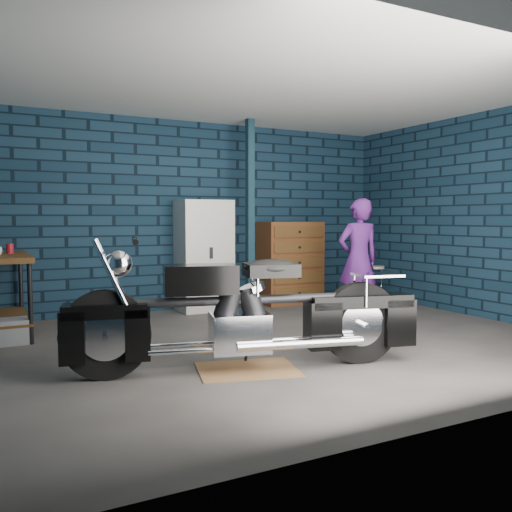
{
  "coord_description": "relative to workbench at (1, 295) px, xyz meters",
  "views": [
    {
      "loc": [
        -2.93,
        -4.89,
        1.31
      ],
      "look_at": [
        -0.22,
        0.3,
        0.9
      ],
      "focal_mm": 38.0,
      "sensor_mm": 36.0,
      "label": 1
    }
  ],
  "objects": [
    {
      "name": "room_walls",
      "position": [
        2.68,
        -1.2,
        1.45
      ],
      "size": [
        6.02,
        5.01,
        2.71
      ],
      "color": "#102436",
      "rests_on": "ground"
    },
    {
      "name": "mug_red",
      "position": [
        0.11,
        0.13,
        0.51
      ],
      "size": [
        0.1,
        0.1,
        0.11
      ],
      "primitive_type": "cylinder",
      "rotation": [
        0.0,
        0.0,
        -0.31
      ],
      "color": "#A51624",
      "rests_on": "workbench"
    },
    {
      "name": "workbench",
      "position": [
        0.0,
        0.0,
        0.0
      ],
      "size": [
        0.6,
        1.4,
        0.91
      ],
      "primitive_type": "cube",
      "color": "brown",
      "rests_on": "ground"
    },
    {
      "name": "shop_stool",
      "position": [
        5.35,
        0.03,
        -0.18
      ],
      "size": [
        0.4,
        0.4,
        0.56
      ],
      "primitive_type": null,
      "rotation": [
        0.0,
        0.0,
        -0.39
      ],
      "color": "beige",
      "rests_on": "ground"
    },
    {
      "name": "drip_mat",
      "position": [
        1.82,
        -2.52,
        -0.45
      ],
      "size": [
        0.98,
        0.83,
        0.01
      ],
      "primitive_type": "cube",
      "rotation": [
        0.0,
        0.0,
        -0.25
      ],
      "color": "brown",
      "rests_on": "ground"
    },
    {
      "name": "locker",
      "position": [
        2.64,
        0.48,
        0.33
      ],
      "size": [
        0.73,
        0.52,
        1.57
      ],
      "primitive_type": "cube",
      "color": "silver",
      "rests_on": "ground"
    },
    {
      "name": "storage_bin",
      "position": [
        0.02,
        -0.5,
        -0.32
      ],
      "size": [
        0.42,
        0.3,
        0.26
      ],
      "primitive_type": "cube",
      "color": "gray",
      "rests_on": "ground"
    },
    {
      "name": "tool_chest",
      "position": [
        4.07,
        0.48,
        0.17
      ],
      "size": [
        0.94,
        0.52,
        1.26
      ],
      "primitive_type": "cube",
      "color": "brown",
      "rests_on": "ground"
    },
    {
      "name": "ground",
      "position": [
        2.68,
        -1.75,
        -0.46
      ],
      "size": [
        6.0,
        6.0,
        0.0
      ],
      "primitive_type": "plane",
      "color": "#514E4B",
      "rests_on": "ground"
    },
    {
      "name": "person",
      "position": [
        4.15,
        -1.08,
        0.33
      ],
      "size": [
        0.62,
        0.46,
        1.57
      ],
      "primitive_type": "imported",
      "rotation": [
        0.0,
        0.0,
        2.99
      ],
      "color": "#551F74",
      "rests_on": "ground"
    },
    {
      "name": "motorcycle",
      "position": [
        1.82,
        -2.52,
        0.12
      ],
      "size": [
        2.72,
        1.34,
        1.16
      ],
      "primitive_type": null,
      "rotation": [
        0.0,
        0.0,
        -0.25
      ],
      "color": "black",
      "rests_on": "ground"
    },
    {
      "name": "support_post",
      "position": [
        3.23,
        0.2,
        0.9
      ],
      "size": [
        0.1,
        0.1,
        2.7
      ],
      "primitive_type": "cube",
      "color": "#122B38",
      "rests_on": "ground"
    }
  ]
}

